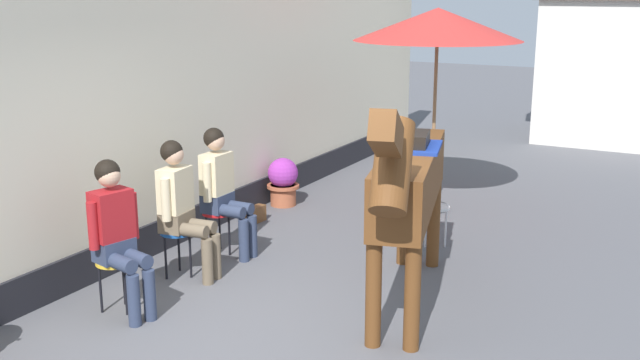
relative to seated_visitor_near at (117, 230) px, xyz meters
The scene contains 11 objects.
ground_plane 3.71m from the seated_visitor_near, 63.12° to the left, with size 40.00×40.00×0.00m, color #56565B.
pub_facade_wall 2.10m from the seated_visitor_near, 117.68° to the left, with size 0.34×14.00×3.40m.
distant_cottage 10.95m from the seated_visitor_near, 73.81° to the left, with size 3.40×2.60×3.50m.
seated_visitor_near is the anchor object (origin of this frame).
seated_visitor_middle 0.96m from the seated_visitor_near, 92.90° to the left, with size 0.61×0.49×1.39m.
seated_visitor_far 1.69m from the seated_visitor_near, 92.85° to the left, with size 0.61×0.49×1.39m.
saddled_horse_center 2.57m from the seated_visitor_near, 31.56° to the left, with size 1.05×2.93×2.06m.
flower_planter_farthest 3.69m from the seated_visitor_near, 97.80° to the left, with size 0.43×0.43×0.64m.
cafe_parasol 4.83m from the seated_visitor_near, 73.36° to the left, with size 2.10×2.10×2.58m.
spare_stool_white 3.57m from the seated_visitor_near, 58.97° to the left, with size 0.32×0.32×0.46m.
satchel_bag 2.93m from the seated_visitor_near, 98.23° to the left, with size 0.28×0.12×0.20m, color brown.
Camera 1 is at (2.88, -4.90, 2.82)m, focal length 42.40 mm.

